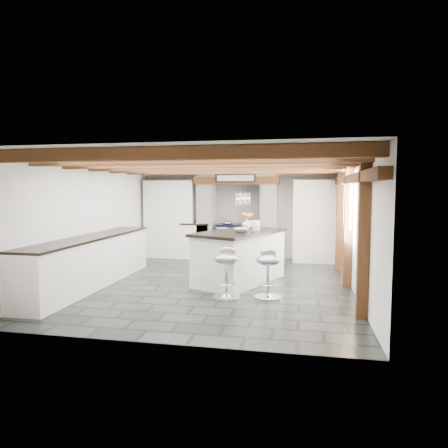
% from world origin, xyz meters
% --- Properties ---
extents(ground, '(6.00, 6.00, 0.00)m').
position_xyz_m(ground, '(0.00, 0.00, 0.00)').
color(ground, black).
rests_on(ground, ground).
extents(room_shell, '(6.00, 6.03, 6.00)m').
position_xyz_m(room_shell, '(-0.61, 1.42, 1.07)').
color(room_shell, silver).
rests_on(room_shell, ground).
extents(range_cooker, '(1.00, 0.63, 0.99)m').
position_xyz_m(range_cooker, '(0.00, 2.68, 0.47)').
color(range_cooker, black).
rests_on(range_cooker, ground).
extents(kitchen_island, '(1.74, 2.24, 1.31)m').
position_xyz_m(kitchen_island, '(0.44, 0.24, 0.50)').
color(kitchen_island, white).
rests_on(kitchen_island, ground).
extents(bar_stool_near, '(0.52, 0.52, 0.81)m').
position_xyz_m(bar_stool_near, '(1.06, -0.82, 0.50)').
color(bar_stool_near, silver).
rests_on(bar_stool_near, ground).
extents(bar_stool_far, '(0.50, 0.50, 0.84)m').
position_xyz_m(bar_stool_far, '(0.41, -0.95, 0.52)').
color(bar_stool_far, silver).
rests_on(bar_stool_far, ground).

